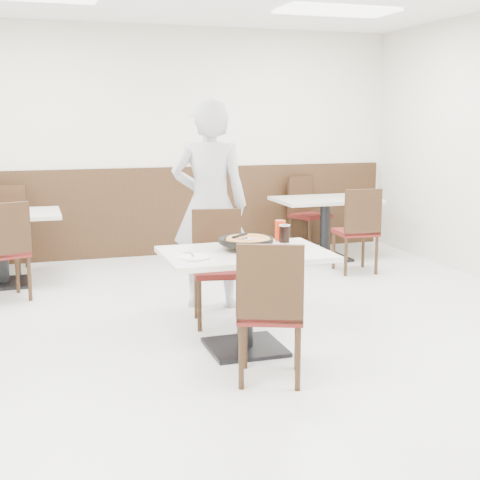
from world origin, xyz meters
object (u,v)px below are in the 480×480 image
object	(u,v)px
pizza	(248,242)
red_cup	(280,230)
pizza_pan	(246,244)
bg_table_left	(2,249)
bg_chair_right_near	(355,230)
main_table	(245,301)
bg_chair_left_near	(3,251)
bg_table_right	(325,229)
bg_chair_right_far	(310,214)
side_plate	(195,257)
bg_chair_left_far	(5,230)
cola_glass	(284,234)
diner_person	(210,205)
chair_near	(271,310)
chair_far	(219,269)

from	to	relation	value
pizza	red_cup	distance (m)	0.47
pizza_pan	bg_table_left	xyz separation A→B (m)	(-1.81, 2.55, -0.42)
bg_table_left	bg_chair_right_near	xyz separation A→B (m)	(3.75, -0.57, 0.10)
pizza	bg_chair_right_near	xyz separation A→B (m)	(1.92, 2.01, -0.34)
main_table	bg_chair_left_near	xyz separation A→B (m)	(-1.76, 2.00, 0.10)
pizza_pan	bg_table_right	xyz separation A→B (m)	(1.89, 2.71, -0.42)
pizza	bg_chair_right_far	world-z (taller)	bg_chair_right_far
main_table	bg_table_left	bearing A→B (deg)	124.37
red_cup	bg_table_left	world-z (taller)	red_cup
main_table	bg_chair_right_near	bearing A→B (deg)	46.26
side_plate	bg_chair_right_far	size ratio (longest dim) A/B	0.21
main_table	bg_table_left	xyz separation A→B (m)	(-1.79, 2.61, 0.00)
red_cup	bg_chair_left_near	bearing A→B (deg)	142.46
red_cup	bg_chair_left_far	size ratio (longest dim) A/B	0.17
red_cup	bg_table_right	distance (m)	2.90
cola_glass	diner_person	xyz separation A→B (m)	(-0.34, 0.97, 0.12)
chair_near	pizza_pan	world-z (taller)	chair_near
bg_table_right	diner_person	bearing A→B (deg)	-140.19
bg_table_left	bg_chair_left_far	bearing A→B (deg)	88.49
bg_table_left	bg_chair_left_near	world-z (taller)	bg_chair_left_near
pizza_pan	diner_person	bearing A→B (deg)	88.36
pizza_pan	bg_chair_left_far	bearing A→B (deg)	119.46
bg_chair_right_far	chair_near	bearing A→B (deg)	43.30
chair_far	red_cup	size ratio (longest dim) A/B	5.94
main_table	pizza	bearing A→B (deg)	48.74
chair_near	cola_glass	size ratio (longest dim) A/B	7.31
pizza_pan	bg_table_left	distance (m)	3.16
chair_far	side_plate	bearing A→B (deg)	72.93
chair_near	chair_far	xyz separation A→B (m)	(0.01, 1.26, 0.00)
chair_near	bg_chair_left_far	xyz separation A→B (m)	(-1.75, 3.85, 0.00)
bg_chair_right_far	side_plate	bearing A→B (deg)	35.65
chair_near	bg_table_left	world-z (taller)	chair_near
pizza_pan	cola_glass	world-z (taller)	cola_glass
side_plate	bg_chair_left_near	distance (m)	2.53
pizza	side_plate	xyz separation A→B (m)	(-0.45, -0.17, -0.05)
bg_table_right	bg_chair_right_near	size ratio (longest dim) A/B	1.26
side_plate	cola_glass	size ratio (longest dim) A/B	1.51
side_plate	diner_person	distance (m)	1.44
chair_far	bg_chair_right_near	bearing A→B (deg)	-135.20
chair_near	side_plate	bearing A→B (deg)	151.22
side_plate	red_cup	size ratio (longest dim) A/B	1.23
main_table	cola_glass	xyz separation A→B (m)	(0.40, 0.25, 0.44)
side_plate	bg_table_left	size ratio (longest dim) A/B	0.16
diner_person	bg_table_right	world-z (taller)	diner_person
side_plate	bg_chair_left_near	size ratio (longest dim) A/B	0.21
main_table	bg_table_right	xyz separation A→B (m)	(1.92, 2.77, 0.00)
bg_chair_left_near	bg_chair_left_far	bearing A→B (deg)	72.40
diner_person	bg_table_right	xyz separation A→B (m)	(1.86, 1.55, -0.56)
main_table	bg_chair_left_near	bearing A→B (deg)	131.33
diner_person	bg_chair_left_far	size ratio (longest dim) A/B	1.97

